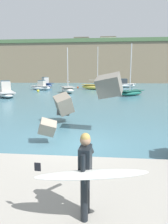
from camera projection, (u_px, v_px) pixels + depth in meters
The scene contains 16 objects.
ground_plane at pixel (71, 145), 8.92m from camera, with size 400.00×400.00×0.00m, color #42707F.
walkway_path at pixel (47, 195), 4.99m from camera, with size 48.00×4.40×0.24m, color #9E998E.
breakwater_jetty at pixel (37, 111), 10.62m from camera, with size 31.56×7.42×3.25m.
surfer_with_board at pixel (86, 172), 3.79m from camera, with size 2.11×1.23×1.78m.
boat_near_left at pixel (131, 92), 29.01m from camera, with size 4.51×4.59×7.25m.
boat_near_right at pixel (95, 87), 40.23m from camera, with size 6.20×3.70×8.33m.
boat_mid_left at pixel (6, 92), 27.36m from camera, with size 4.69×5.82×2.24m.
boat_mid_centre at pixel (46, 84), 46.48m from camera, with size 4.61×4.85×2.40m.
boat_mid_right at pixel (68, 89), 32.88m from camera, with size 3.37×4.53×7.18m.
boat_far_left at pixel (41, 87), 38.98m from camera, with size 4.34×2.70×1.91m.
boat_far_centre at pixel (121, 85), 46.57m from camera, with size 6.45×2.64×2.04m.
mooring_buoy_inner at pixel (78, 87), 43.08m from camera, with size 0.44×0.44×0.44m.
mooring_buoy_middle at pixel (38, 91), 34.70m from camera, with size 0.44×0.44×0.44m.
headland_bluff at pixel (139, 63), 83.31m from camera, with size 110.92×36.88×14.73m.
station_building_west at pixel (82, 43), 90.66m from camera, with size 6.66×6.50×4.33m.
station_building_central at pixel (108, 43), 91.31m from camera, with size 7.05×4.70×4.89m.
Camera 1 is at (1.35, -8.40, 3.12)m, focal length 31.94 mm.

